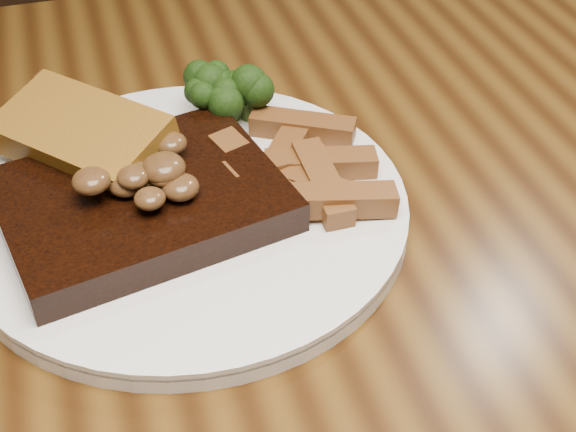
{
  "coord_description": "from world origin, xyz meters",
  "views": [
    {
      "loc": [
        -0.1,
        -0.38,
        1.12
      ],
      "look_at": [
        0.01,
        0.01,
        0.78
      ],
      "focal_mm": 50.0,
      "sensor_mm": 36.0,
      "label": 1
    }
  ],
  "objects_px": {
    "steak": "(142,203)",
    "garlic_bread": "(87,158)",
    "plate": "(188,211)",
    "chair_far": "(33,77)",
    "dining_table": "(277,351)",
    "potato_wedges": "(301,165)"
  },
  "relations": [
    {
      "from": "steak",
      "to": "garlic_bread",
      "type": "bearing_deg",
      "value": 104.48
    },
    {
      "from": "plate",
      "to": "chair_far",
      "type": "bearing_deg",
      "value": 100.85
    },
    {
      "from": "plate",
      "to": "garlic_bread",
      "type": "xyz_separation_m",
      "value": [
        -0.06,
        0.06,
        0.02
      ]
    },
    {
      "from": "dining_table",
      "to": "chair_far",
      "type": "distance_m",
      "value": 0.72
    },
    {
      "from": "plate",
      "to": "garlic_bread",
      "type": "distance_m",
      "value": 0.09
    },
    {
      "from": "chair_far",
      "to": "potato_wedges",
      "type": "xyz_separation_m",
      "value": [
        0.2,
        -0.62,
        0.24
      ]
    },
    {
      "from": "garlic_bread",
      "to": "plate",
      "type": "bearing_deg",
      "value": 5.62
    },
    {
      "from": "steak",
      "to": "garlic_bread",
      "type": "relative_size",
      "value": 1.48
    },
    {
      "from": "chair_far",
      "to": "potato_wedges",
      "type": "bearing_deg",
      "value": 84.13
    },
    {
      "from": "steak",
      "to": "garlic_bread",
      "type": "xyz_separation_m",
      "value": [
        -0.03,
        0.06,
        0.0
      ]
    },
    {
      "from": "garlic_bread",
      "to": "potato_wedges",
      "type": "xyz_separation_m",
      "value": [
        0.15,
        -0.05,
        -0.0
      ]
    },
    {
      "from": "garlic_bread",
      "to": "potato_wedges",
      "type": "relative_size",
      "value": 1.19
    },
    {
      "from": "chair_far",
      "to": "dining_table",
      "type": "bearing_deg",
      "value": 79.54
    },
    {
      "from": "chair_far",
      "to": "steak",
      "type": "height_order",
      "value": "chair_far"
    },
    {
      "from": "chair_far",
      "to": "plate",
      "type": "height_order",
      "value": "chair_far"
    },
    {
      "from": "plate",
      "to": "steak",
      "type": "xyz_separation_m",
      "value": [
        -0.03,
        -0.01,
        0.02
      ]
    },
    {
      "from": "dining_table",
      "to": "garlic_bread",
      "type": "xyz_separation_m",
      "value": [
        -0.11,
        0.12,
        0.12
      ]
    },
    {
      "from": "dining_table",
      "to": "steak",
      "type": "xyz_separation_m",
      "value": [
        -0.08,
        0.05,
        0.12
      ]
    },
    {
      "from": "plate",
      "to": "steak",
      "type": "relative_size",
      "value": 1.69
    },
    {
      "from": "steak",
      "to": "chair_far",
      "type": "bearing_deg",
      "value": 86.33
    },
    {
      "from": "dining_table",
      "to": "plate",
      "type": "xyz_separation_m",
      "value": [
        -0.05,
        0.06,
        0.1
      ]
    },
    {
      "from": "garlic_bread",
      "to": "dining_table",
      "type": "bearing_deg",
      "value": 1.31
    }
  ]
}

